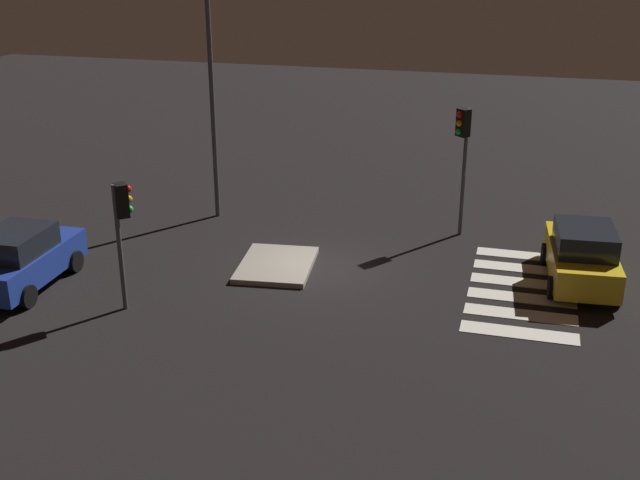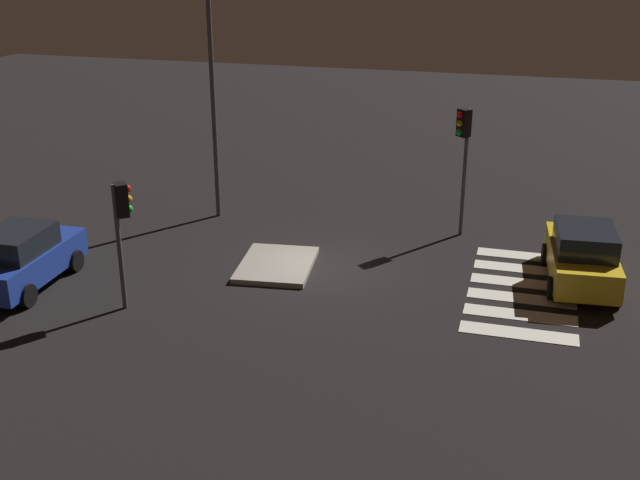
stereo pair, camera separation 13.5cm
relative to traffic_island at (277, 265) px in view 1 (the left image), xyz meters
name	(u,v)px [view 1 (the left image)]	position (x,y,z in m)	size (l,w,h in m)	color
ground_plane	(320,268)	(0.29, -1.40, -0.09)	(80.00, 80.00, 0.00)	black
traffic_island	(277,265)	(0.00, 0.00, 0.00)	(3.35, 2.66, 0.18)	gray
car_blue	(22,258)	(-3.44, 7.07, 0.85)	(4.47, 2.19, 1.92)	#1E389E
car_yellow	(582,255)	(1.30, -9.53, 0.86)	(4.56, 2.35, 1.93)	gold
traffic_light_west	(122,215)	(-3.93, 3.21, 2.78)	(0.54, 0.53, 3.79)	#47474C
traffic_light_east	(463,141)	(4.56, -5.40, 3.42)	(0.53, 0.54, 4.63)	#47474C
street_lamp	(210,60)	(4.23, 3.79, 5.87)	(0.56, 0.56, 8.93)	#47474C
crosswalk_near	(522,290)	(0.29, -7.84, -0.08)	(6.45, 3.20, 0.02)	silver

